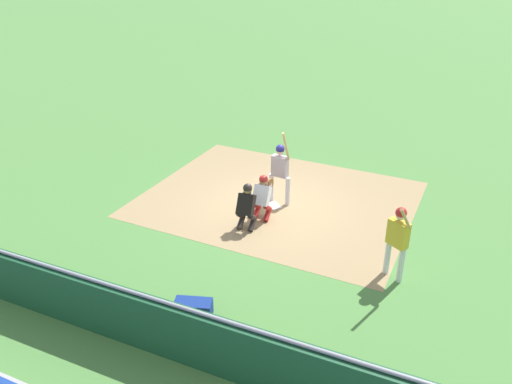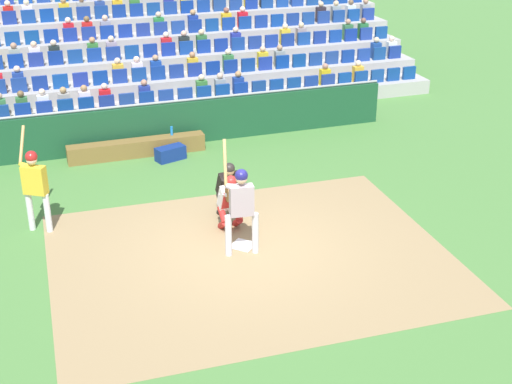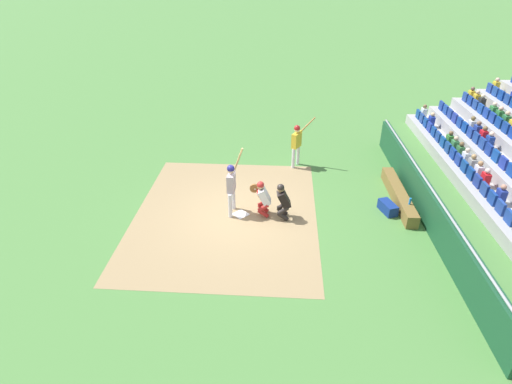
{
  "view_description": "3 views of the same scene",
  "coord_description": "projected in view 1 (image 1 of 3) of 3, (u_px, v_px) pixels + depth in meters",
  "views": [
    {
      "loc": [
        4.76,
        -11.76,
        6.82
      ],
      "look_at": [
        0.01,
        -1.11,
        0.97
      ],
      "focal_mm": 35.38,
      "sensor_mm": 36.0,
      "label": 1
    },
    {
      "loc": [
        3.86,
        12.09,
        7.0
      ],
      "look_at": [
        -0.36,
        -0.23,
        1.03
      ],
      "focal_mm": 50.74,
      "sensor_mm": 36.0,
      "label": 2
    },
    {
      "loc": [
        -11.83,
        -0.95,
        7.7
      ],
      "look_at": [
        -0.21,
        -0.52,
        1.01
      ],
      "focal_mm": 29.44,
      "sensor_mm": 36.0,
      "label": 3
    }
  ],
  "objects": [
    {
      "name": "on_deck_batter",
      "position": [
        398.0,
        235.0,
        10.88
      ],
      "size": [
        0.53,
        0.93,
        2.1
      ],
      "color": "silver",
      "rests_on": "ground_plane"
    },
    {
      "name": "water_bottle_on_bench",
      "position": [
        167.0,
        310.0,
        9.52
      ],
      "size": [
        0.07,
        0.07,
        0.23
      ],
      "primitive_type": "cylinder",
      "color": "blue",
      "rests_on": "dugout_bench"
    },
    {
      "name": "equipment_duffel_bag",
      "position": [
        193.0,
        309.0,
        10.13
      ],
      "size": [
        0.83,
        0.57,
        0.36
      ],
      "primitive_type": "cube",
      "rotation": [
        0.0,
        0.0,
        0.31
      ],
      "color": "navy",
      "rests_on": "ground_plane"
    },
    {
      "name": "catcher_crouching",
      "position": [
        263.0,
        195.0,
        13.47
      ],
      "size": [
        0.47,
        0.72,
        1.28
      ],
      "color": "#AB2321",
      "rests_on": "ground_plane"
    },
    {
      "name": "home_plate_marker",
      "position": [
        271.0,
        206.0,
        14.38
      ],
      "size": [
        0.62,
        0.62,
        0.02
      ],
      "primitive_type": "cube",
      "rotation": [
        0.0,
        0.0,
        0.79
      ],
      "color": "white",
      "rests_on": "infield_dirt_patch"
    },
    {
      "name": "ground_plane",
      "position": [
        271.0,
        206.0,
        14.39
      ],
      "size": [
        160.0,
        160.0,
        0.0
      ],
      "primitive_type": "plane",
      "color": "#487B3A"
    },
    {
      "name": "dugout_bench",
      "position": [
        214.0,
        335.0,
        9.39
      ],
      "size": [
        3.56,
        0.4,
        0.44
      ],
      "primitive_type": "cube",
      "color": "brown",
      "rests_on": "ground_plane"
    },
    {
      "name": "dugout_wall",
      "position": [
        145.0,
        322.0,
        9.18
      ],
      "size": [
        12.1,
        0.24,
        1.24
      ],
      "color": "#17472A",
      "rests_on": "ground_plane"
    },
    {
      "name": "batter_at_plate",
      "position": [
        280.0,
        167.0,
        14.08
      ],
      "size": [
        0.67,
        0.54,
        2.3
      ],
      "color": "silver",
      "rests_on": "ground_plane"
    },
    {
      "name": "infield_dirt_patch",
      "position": [
        278.0,
        199.0,
        14.8
      ],
      "size": [
        7.78,
        6.29,
        0.01
      ],
      "primitive_type": "cube",
      "rotation": [
        0.0,
        0.0,
        -0.03
      ],
      "color": "#947B55",
      "rests_on": "ground_plane"
    },
    {
      "name": "home_plate_umpire",
      "position": [
        247.0,
        205.0,
        12.99
      ],
      "size": [
        0.48,
        0.49,
        1.28
      ],
      "color": "black",
      "rests_on": "ground_plane"
    }
  ]
}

